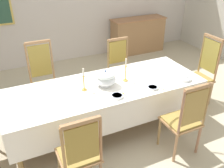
# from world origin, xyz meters

# --- Properties ---
(ground) EXTENTS (7.60, 5.89, 0.04)m
(ground) POSITION_xyz_m (0.00, 0.00, -0.02)
(ground) COLOR #BCAF92
(dining_table) EXTENTS (2.84, 1.01, 0.75)m
(dining_table) POSITION_xyz_m (0.00, 0.04, 0.68)
(dining_table) COLOR olive
(dining_table) RESTS_ON ground
(tablecloth) EXTENTS (2.86, 1.03, 0.44)m
(tablecloth) POSITION_xyz_m (0.00, 0.04, 0.64)
(tablecloth) COLOR white
(tablecloth) RESTS_ON dining_table
(chair_south_a) EXTENTS (0.44, 0.42, 1.07)m
(chair_south_a) POSITION_xyz_m (-0.71, -0.87, 0.55)
(chair_south_a) COLOR #987848
(chair_south_a) RESTS_ON ground
(chair_north_a) EXTENTS (0.44, 0.42, 1.20)m
(chair_north_a) POSITION_xyz_m (-0.71, 0.95, 0.60)
(chair_north_a) COLOR #A37144
(chair_north_a) RESTS_ON ground
(chair_south_b) EXTENTS (0.44, 0.42, 1.10)m
(chair_south_b) POSITION_xyz_m (0.71, -0.88, 0.56)
(chair_south_b) COLOR #99794C
(chair_south_b) RESTS_ON ground
(chair_north_b) EXTENTS (0.44, 0.42, 1.05)m
(chair_north_b) POSITION_xyz_m (0.71, 0.94, 0.55)
(chair_north_b) COLOR #A57A4E
(chair_north_b) RESTS_ON ground
(chair_head_east) EXTENTS (0.42, 0.44, 1.21)m
(chair_head_east) POSITION_xyz_m (1.83, 0.04, 0.60)
(chair_head_east) COLOR #A4704C
(chair_head_east) RESTS_ON ground
(soup_tureen) EXTENTS (0.30, 0.30, 0.24)m
(soup_tureen) POSITION_xyz_m (-0.00, 0.04, 0.87)
(soup_tureen) COLOR white
(soup_tureen) RESTS_ON tablecloth
(candlestick_west) EXTENTS (0.07, 0.07, 0.33)m
(candlestick_west) POSITION_xyz_m (-0.32, 0.04, 0.89)
(candlestick_west) COLOR gold
(candlestick_west) RESTS_ON tablecloth
(candlestick_east) EXTENTS (0.07, 0.07, 0.36)m
(candlestick_east) POSITION_xyz_m (0.32, 0.04, 0.90)
(candlestick_east) COLOR gold
(candlestick_east) RESTS_ON tablecloth
(bowl_near_left) EXTENTS (0.16, 0.16, 0.03)m
(bowl_near_left) POSITION_xyz_m (0.01, -0.32, 0.78)
(bowl_near_left) COLOR white
(bowl_near_left) RESTS_ON tablecloth
(bowl_near_right) EXTENTS (0.15, 0.15, 0.03)m
(bowl_near_right) POSITION_xyz_m (0.55, -0.34, 0.78)
(bowl_near_right) COLOR white
(bowl_near_right) RESTS_ON tablecloth
(bowl_far_left) EXTENTS (0.19, 0.19, 0.04)m
(bowl_far_left) POSITION_xyz_m (1.13, -0.31, 0.78)
(bowl_far_left) COLOR white
(bowl_far_left) RESTS_ON tablecloth
(spoon_primary) EXTENTS (0.03, 0.18, 0.01)m
(spoon_primary) POSITION_xyz_m (0.12, -0.30, 0.76)
(spoon_primary) COLOR gold
(spoon_primary) RESTS_ON tablecloth
(spoon_secondary) EXTENTS (0.05, 0.18, 0.01)m
(spoon_secondary) POSITION_xyz_m (0.65, -0.31, 0.76)
(spoon_secondary) COLOR gold
(spoon_secondary) RESTS_ON tablecloth
(sideboard) EXTENTS (1.44, 0.48, 0.90)m
(sideboard) POSITION_xyz_m (2.10, 2.67, 0.45)
(sideboard) COLOR #9C7049
(sideboard) RESTS_ON ground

